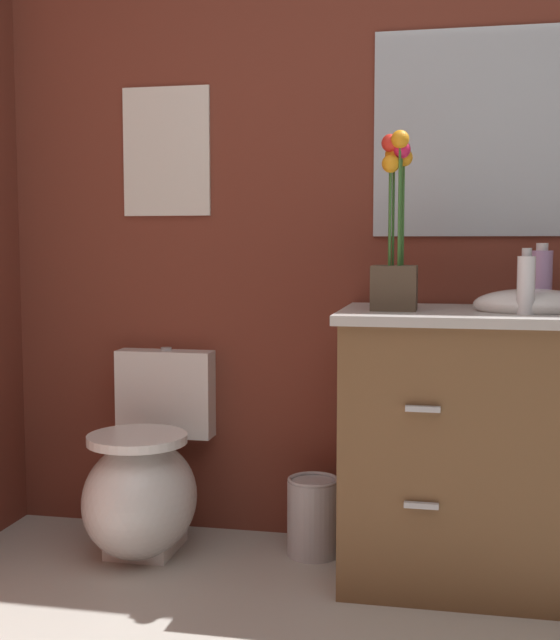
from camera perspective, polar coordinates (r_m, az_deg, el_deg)
wall_back at (r=3.01m, az=10.04°, el=8.47°), size 4.21×0.05×2.50m
toilet at (r=3.02m, az=-9.15°, el=-10.85°), size 0.38×0.59×0.69m
vanity_cabinet at (r=2.76m, az=14.07°, el=-8.15°), size 0.94×0.56×1.05m
flower_vase at (r=2.65m, az=7.81°, el=4.80°), size 0.14×0.14×0.55m
soap_bottle at (r=2.83m, az=17.31°, el=2.72°), size 0.07×0.07×0.21m
hand_wash_bottle at (r=2.58m, az=16.35°, el=2.36°), size 0.05×0.05×0.20m
trash_bin at (r=2.98m, az=2.27°, el=-13.15°), size 0.18×0.18×0.27m
wall_poster at (r=3.17m, az=-7.72°, el=11.25°), size 0.33×0.01×0.47m
wall_mirror at (r=3.00m, az=14.21°, el=12.23°), size 0.80×0.01×0.70m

